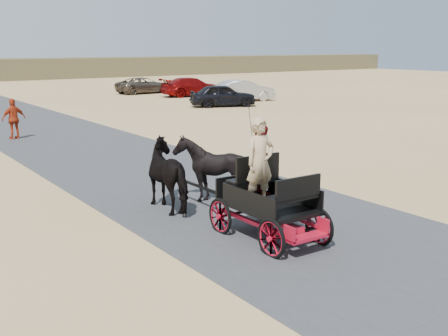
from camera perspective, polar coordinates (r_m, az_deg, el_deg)
ground at (r=11.12m, az=13.74°, el=-8.58°), size 140.00×140.00×0.00m
road at (r=11.11m, az=13.74°, el=-8.56°), size 6.00×140.00×0.01m
carriage at (r=11.63m, az=4.51°, el=-5.44°), size 1.30×2.40×0.72m
horse_left at (r=13.60m, az=-5.27°, el=-0.69°), size 0.91×2.01×1.70m
horse_right at (r=14.15m, az=-1.39°, el=-0.12°), size 1.37×1.54×1.70m
driver_man at (r=11.22m, az=3.67°, el=0.58°), size 0.66×0.43×1.80m
passenger_woman at (r=11.97m, az=3.91°, el=0.77°), size 0.77×0.60×1.58m
pedestrian at (r=25.43m, az=-20.57°, el=4.69°), size 1.06×0.55×1.73m
car_a at (r=36.86m, az=-0.13°, el=7.40°), size 4.61×3.12×1.46m
car_b at (r=40.40m, az=1.89°, el=7.86°), size 4.74×2.24×1.50m
car_c at (r=44.45m, az=-3.23°, el=8.23°), size 5.21×2.57×1.46m
car_d at (r=47.61m, az=-8.12°, el=8.31°), size 4.86×2.52×1.31m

